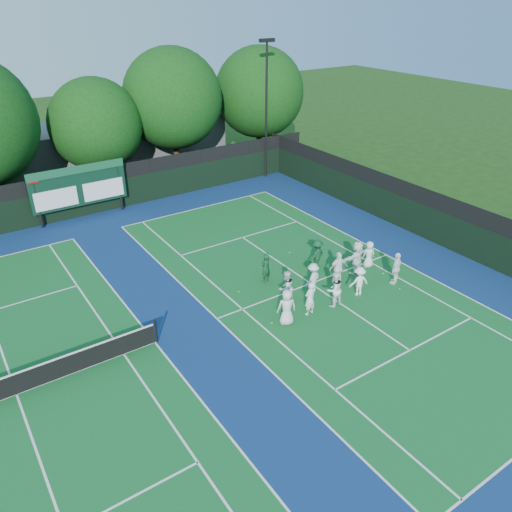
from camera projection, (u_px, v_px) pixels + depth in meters
ground at (324, 292)px, 24.53m from camera, size 120.00×120.00×0.00m
court_apron at (207, 323)px, 22.30m from camera, size 34.00×32.00×0.01m
near_court at (311, 283)px, 25.25m from camera, size 11.05×23.85×0.01m
left_court at (17, 394)px, 18.35m from camera, size 11.05×23.85×0.01m
back_fence at (94, 194)px, 32.61m from camera, size 34.00×0.08×3.00m
divider_fence_right at (431, 219)px, 29.05m from camera, size 0.08×32.00×3.00m
scoreboard at (79, 186)px, 31.42m from camera, size 6.00×0.21×3.55m
clubhouse at (110, 146)px, 40.12m from camera, size 18.00×6.00×4.00m
light_pole_right at (266, 95)px, 36.71m from camera, size 1.20×0.30×10.12m
tennis_net at (14, 384)px, 18.12m from camera, size 11.30×0.10×1.10m
tree_c at (98, 127)px, 34.57m from camera, size 6.36×6.36×8.10m
tree_d at (174, 101)px, 36.96m from camera, size 7.33×7.33×9.71m
tree_e at (260, 94)px, 40.94m from camera, size 7.27×7.27×9.37m
tennis_ball_0 at (272, 323)px, 22.22m from camera, size 0.07×0.07×0.07m
tennis_ball_1 at (331, 270)px, 26.43m from camera, size 0.07×0.07×0.07m
tennis_ball_2 at (400, 289)px, 24.77m from camera, size 0.07×0.07×0.07m
tennis_ball_3 at (239, 292)px, 24.53m from camera, size 0.07×0.07×0.07m
tennis_ball_4 at (290, 253)px, 28.15m from camera, size 0.07×0.07×0.07m
tennis_ball_5 at (383, 273)px, 26.11m from camera, size 0.07×0.07×0.07m
player_front_0 at (287, 307)px, 21.86m from camera, size 0.98×0.81×1.72m
player_front_1 at (310, 298)px, 22.52m from camera, size 0.66×0.48×1.67m
player_front_2 at (334, 289)px, 23.12m from camera, size 0.86×0.68×1.76m
player_front_3 at (359, 281)px, 24.00m from camera, size 1.08×0.78×1.51m
player_front_4 at (396, 268)px, 24.92m from camera, size 1.09×0.77×1.71m
player_back_0 at (286, 288)px, 23.28m from camera, size 0.90×0.74×1.72m
player_back_1 at (313, 278)px, 24.23m from camera, size 1.13×0.84×1.56m
player_back_2 at (338, 268)px, 24.85m from camera, size 1.10×0.62×1.78m
player_back_3 at (357, 257)px, 25.82m from camera, size 1.75×0.81×1.81m
player_back_4 at (369, 254)px, 26.44m from camera, size 0.82×0.63×1.49m
coach_left at (266, 268)px, 25.05m from camera, size 0.63×0.48×1.57m
coach_right at (317, 254)px, 26.29m from camera, size 1.17×0.83×1.65m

